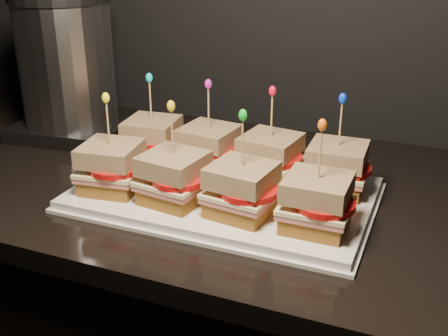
% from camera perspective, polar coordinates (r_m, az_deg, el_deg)
% --- Properties ---
extents(granite_slab, '(2.60, 0.63, 0.03)m').
position_cam_1_polar(granite_slab, '(0.94, 11.47, -4.07)').
color(granite_slab, black).
rests_on(granite_slab, cabinet).
extents(platter, '(0.46, 0.29, 0.02)m').
position_cam_1_polar(platter, '(0.91, 0.00, -2.68)').
color(platter, white).
rests_on(platter, granite_slab).
extents(platter_rim, '(0.47, 0.30, 0.01)m').
position_cam_1_polar(platter_rim, '(0.91, 0.00, -3.02)').
color(platter_rim, white).
rests_on(platter_rim, granite_slab).
extents(sandwich_0_bread_bot, '(0.09, 0.09, 0.02)m').
position_cam_1_polar(sandwich_0_bread_bot, '(1.02, -7.20, 1.46)').
color(sandwich_0_bread_bot, '#5C330F').
rests_on(sandwich_0_bread_bot, platter).
extents(sandwich_0_ham, '(0.10, 0.10, 0.01)m').
position_cam_1_polar(sandwich_0_ham, '(1.01, -7.25, 2.29)').
color(sandwich_0_ham, '#CC7168').
rests_on(sandwich_0_ham, sandwich_0_bread_bot).
extents(sandwich_0_cheese, '(0.10, 0.10, 0.01)m').
position_cam_1_polar(sandwich_0_cheese, '(1.01, -7.27, 2.66)').
color(sandwich_0_cheese, '#F6EAA7').
rests_on(sandwich_0_cheese, sandwich_0_ham).
extents(sandwich_0_tomato, '(0.09, 0.09, 0.01)m').
position_cam_1_polar(sandwich_0_tomato, '(1.00, -6.85, 2.86)').
color(sandwich_0_tomato, red).
rests_on(sandwich_0_tomato, sandwich_0_cheese).
extents(sandwich_0_bread_top, '(0.10, 0.10, 0.03)m').
position_cam_1_polar(sandwich_0_bread_top, '(1.00, -7.34, 4.09)').
color(sandwich_0_bread_top, '#58290C').
rests_on(sandwich_0_bread_top, sandwich_0_tomato).
extents(sandwich_0_pick, '(0.00, 0.00, 0.09)m').
position_cam_1_polar(sandwich_0_pick, '(0.99, -7.48, 6.55)').
color(sandwich_0_pick, tan).
rests_on(sandwich_0_pick, sandwich_0_bread_top).
extents(sandwich_0_frill, '(0.01, 0.01, 0.02)m').
position_cam_1_polar(sandwich_0_frill, '(0.98, -7.61, 9.08)').
color(sandwich_0_frill, '#0EBBBF').
rests_on(sandwich_0_frill, sandwich_0_pick).
extents(sandwich_1_bread_bot, '(0.09, 0.09, 0.02)m').
position_cam_1_polar(sandwich_1_bread_bot, '(0.97, -1.52, 0.55)').
color(sandwich_1_bread_bot, '#5C330F').
rests_on(sandwich_1_bread_bot, platter).
extents(sandwich_1_ham, '(0.10, 0.10, 0.01)m').
position_cam_1_polar(sandwich_1_ham, '(0.97, -1.53, 1.42)').
color(sandwich_1_ham, '#CC7168').
rests_on(sandwich_1_ham, sandwich_1_bread_bot).
extents(sandwich_1_cheese, '(0.11, 0.10, 0.01)m').
position_cam_1_polar(sandwich_1_cheese, '(0.96, -1.53, 1.80)').
color(sandwich_1_cheese, '#F6EAA7').
rests_on(sandwich_1_cheese, sandwich_1_ham).
extents(sandwich_1_tomato, '(0.09, 0.09, 0.01)m').
position_cam_1_polar(sandwich_1_tomato, '(0.95, -1.02, 2.00)').
color(sandwich_1_tomato, red).
rests_on(sandwich_1_tomato, sandwich_1_cheese).
extents(sandwich_1_bread_top, '(0.10, 0.10, 0.03)m').
position_cam_1_polar(sandwich_1_bread_top, '(0.95, -1.55, 3.30)').
color(sandwich_1_bread_top, '#58290C').
rests_on(sandwich_1_bread_top, sandwich_1_tomato).
extents(sandwich_1_pick, '(0.00, 0.00, 0.09)m').
position_cam_1_polar(sandwich_1_pick, '(0.94, -1.58, 5.87)').
color(sandwich_1_pick, tan).
rests_on(sandwich_1_pick, sandwich_1_bread_top).
extents(sandwich_1_frill, '(0.01, 0.01, 0.02)m').
position_cam_1_polar(sandwich_1_frill, '(0.93, -1.61, 8.52)').
color(sandwich_1_frill, '#C220AB').
rests_on(sandwich_1_frill, sandwich_1_pick).
extents(sandwich_2_bread_bot, '(0.10, 0.10, 0.02)m').
position_cam_1_polar(sandwich_2_bread_bot, '(0.94, 4.66, -0.44)').
color(sandwich_2_bread_bot, '#5C330F').
rests_on(sandwich_2_bread_bot, platter).
extents(sandwich_2_ham, '(0.11, 0.10, 0.01)m').
position_cam_1_polar(sandwich_2_ham, '(0.93, 4.69, 0.45)').
color(sandwich_2_ham, '#CC7168').
rests_on(sandwich_2_ham, sandwich_2_bread_bot).
extents(sandwich_2_cheese, '(0.11, 0.10, 0.01)m').
position_cam_1_polar(sandwich_2_cheese, '(0.93, 4.71, 0.85)').
color(sandwich_2_cheese, '#F6EAA7').
rests_on(sandwich_2_cheese, sandwich_2_ham).
extents(sandwich_2_tomato, '(0.09, 0.09, 0.01)m').
position_cam_1_polar(sandwich_2_tomato, '(0.92, 5.32, 1.05)').
color(sandwich_2_tomato, red).
rests_on(sandwich_2_tomato, sandwich_2_cheese).
extents(sandwich_2_bread_top, '(0.10, 0.10, 0.03)m').
position_cam_1_polar(sandwich_2_bread_top, '(0.92, 4.76, 2.40)').
color(sandwich_2_bread_top, '#58290C').
rests_on(sandwich_2_bread_top, sandwich_2_tomato).
extents(sandwich_2_pick, '(0.00, 0.00, 0.09)m').
position_cam_1_polar(sandwich_2_pick, '(0.90, 4.85, 5.06)').
color(sandwich_2_pick, tan).
rests_on(sandwich_2_pick, sandwich_2_bread_top).
extents(sandwich_2_frill, '(0.01, 0.01, 0.02)m').
position_cam_1_polar(sandwich_2_frill, '(0.89, 4.95, 7.81)').
color(sandwich_2_frill, red).
rests_on(sandwich_2_frill, sandwich_2_pick).
extents(sandwich_3_bread_bot, '(0.09, 0.09, 0.02)m').
position_cam_1_polar(sandwich_3_bread_bot, '(0.91, 11.25, -1.49)').
color(sandwich_3_bread_bot, '#5C330F').
rests_on(sandwich_3_bread_bot, platter).
extents(sandwich_3_ham, '(0.10, 0.09, 0.01)m').
position_cam_1_polar(sandwich_3_ham, '(0.91, 11.33, -0.58)').
color(sandwich_3_ham, '#CC7168').
rests_on(sandwich_3_ham, sandwich_3_bread_bot).
extents(sandwich_3_cheese, '(0.10, 0.10, 0.01)m').
position_cam_1_polar(sandwich_3_cheese, '(0.90, 11.36, -0.17)').
color(sandwich_3_cheese, '#F6EAA7').
rests_on(sandwich_3_cheese, sandwich_3_ham).
extents(sandwich_3_tomato, '(0.09, 0.09, 0.01)m').
position_cam_1_polar(sandwich_3_tomato, '(0.89, 12.07, 0.01)').
color(sandwich_3_tomato, red).
rests_on(sandwich_3_tomato, sandwich_3_cheese).
extents(sandwich_3_bread_top, '(0.09, 0.09, 0.03)m').
position_cam_1_polar(sandwich_3_bread_top, '(0.89, 11.49, 1.41)').
color(sandwich_3_bread_top, '#58290C').
rests_on(sandwich_3_bread_top, sandwich_3_tomato).
extents(sandwich_3_pick, '(0.00, 0.00, 0.09)m').
position_cam_1_polar(sandwich_3_pick, '(0.88, 11.72, 4.12)').
color(sandwich_3_pick, tan).
rests_on(sandwich_3_pick, sandwich_3_bread_top).
extents(sandwich_3_frill, '(0.01, 0.01, 0.02)m').
position_cam_1_polar(sandwich_3_frill, '(0.86, 11.97, 6.93)').
color(sandwich_3_frill, '#0A36DE').
rests_on(sandwich_3_frill, sandwich_3_pick).
extents(sandwich_4_bread_bot, '(0.10, 0.10, 0.02)m').
position_cam_1_polar(sandwich_4_bread_bot, '(0.92, -11.22, -1.41)').
color(sandwich_4_bread_bot, '#5C330F').
rests_on(sandwich_4_bread_bot, platter).
extents(sandwich_4_ham, '(0.11, 0.10, 0.01)m').
position_cam_1_polar(sandwich_4_ham, '(0.91, -11.29, -0.50)').
color(sandwich_4_ham, '#CC7168').
rests_on(sandwich_4_ham, sandwich_4_bread_bot).
extents(sandwich_4_cheese, '(0.11, 0.10, 0.01)m').
position_cam_1_polar(sandwich_4_cheese, '(0.91, -11.33, -0.10)').
color(sandwich_4_cheese, '#F6EAA7').
rests_on(sandwich_4_cheese, sandwich_4_ham).
extents(sandwich_4_tomato, '(0.09, 0.09, 0.01)m').
position_cam_1_polar(sandwich_4_tomato, '(0.89, -10.93, 0.08)').
color(sandwich_4_tomato, red).
rests_on(sandwich_4_tomato, sandwich_4_cheese).
extents(sandwich_4_bread_top, '(0.10, 0.10, 0.03)m').
position_cam_1_polar(sandwich_4_bread_top, '(0.90, -11.46, 1.47)').
color(sandwich_4_bread_top, '#58290C').
rests_on(sandwich_4_bread_top, sandwich_4_tomato).
extents(sandwich_4_pick, '(0.00, 0.00, 0.09)m').
position_cam_1_polar(sandwich_4_pick, '(0.88, -11.69, 4.18)').
color(sandwich_4_pick, tan).
rests_on(sandwich_4_pick, sandwich_4_bread_top).
extents(sandwich_4_frill, '(0.01, 0.01, 0.02)m').
position_cam_1_polar(sandwich_4_frill, '(0.87, -11.93, 6.99)').
color(sandwich_4_frill, yellow).
rests_on(sandwich_4_frill, sandwich_4_pick).
extents(sandwich_5_bread_bot, '(0.10, 0.10, 0.02)m').
position_cam_1_polar(sandwich_5_bread_bot, '(0.86, -5.06, -2.59)').
color(sandwich_5_bread_bot, '#5C330F').
rests_on(sandwich_5_bread_bot, platter).
extents(sandwich_5_ham, '(0.11, 0.10, 0.01)m').
position_cam_1_polar(sandwich_5_ham, '(0.86, -5.10, -1.64)').
color(sandwich_5_ham, '#CC7168').
rests_on(sandwich_5_ham, sandwich_5_bread_bot).
extents(sandwich_5_cheese, '(0.11, 0.10, 0.01)m').
position_cam_1_polar(sandwich_5_cheese, '(0.85, -5.12, -1.21)').
color(sandwich_5_cheese, '#F6EAA7').
rests_on(sandwich_5_cheese, sandwich_5_ham).
extents(sandwich_5_tomato, '(0.09, 0.09, 0.01)m').
position_cam_1_polar(sandwich_5_tomato, '(0.84, -4.59, -1.04)').
color(sandwich_5_tomato, red).
rests_on(sandwich_5_tomato, sandwich_5_cheese).
extents(sandwich_5_bread_top, '(0.10, 0.10, 0.03)m').
position_cam_1_polar(sandwich_5_bread_top, '(0.84, -5.18, 0.44)').
color(sandwich_5_bread_top, '#58290C').
rests_on(sandwich_5_bread_top, sandwich_5_tomato).
extents(sandwich_5_pick, '(0.00, 0.00, 0.09)m').
position_cam_1_polar(sandwich_5_pick, '(0.83, -5.29, 3.31)').
color(sandwich_5_pick, tan).
rests_on(sandwich_5_pick, sandwich_5_bread_top).
extents(sandwich_5_frill, '(0.01, 0.01, 0.02)m').
position_cam_1_polar(sandwich_5_frill, '(0.81, -5.41, 6.29)').
color(sandwich_5_frill, yellow).
rests_on(sandwich_5_frill, sandwich_5_pick).
extents(sandwich_6_bread_bot, '(0.10, 0.10, 0.02)m').
position_cam_1_polar(sandwich_6_bread_bot, '(0.82, 1.80, -3.87)').
color(sandwich_6_bread_bot, '#5C330F').
rests_on(sandwich_6_bread_bot, platter).
extents(sandwich_6_ham, '(0.10, 0.10, 0.01)m').
position_cam_1_polar(sandwich_6_ham, '(0.82, 1.81, -2.88)').
color(sandwich_6_ham, '#CC7168').
rests_on(sandwich_6_ham, sandwich_6_bread_bot).
extents(sandwich_6_cheese, '(0.11, 0.10, 0.01)m').
position_cam_1_polar(sandwich_6_cheese, '(0.81, 1.82, -2.44)').
color(sandwich_6_cheese, '#F6EAA7').
rests_on(sandwich_6_cheese, sandwich_6_ham).
extents(sandwich_6_tomato, '(0.09, 0.09, 0.01)m').
position_cam_1_polar(sandwich_6_tomato, '(0.80, 2.48, -2.27)').
color(sandwich_6_tomato, red).
rests_on(sandwich_6_tomato, sandwich_6_cheese).
extents(sandwich_6_bread_top, '(0.10, 0.10, 0.03)m').
position_cam_1_polar(sandwich_6_bread_top, '(0.80, 1.84, -0.71)').
color(sandwich_6_bread_top, '#58290C').
rests_on(sandwich_6_bread_top, sandwich_6_tomato).
extents(sandwich_6_pick, '(0.00, 0.00, 0.09)m').
position_cam_1_polar(sandwich_6_pick, '(0.78, 1.88, 2.28)').
color(sandwich_6_pick, tan).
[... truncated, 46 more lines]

